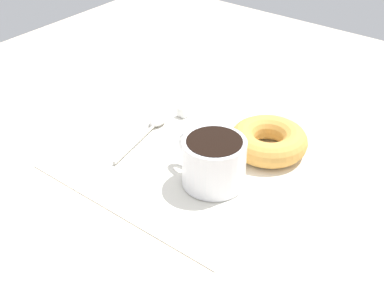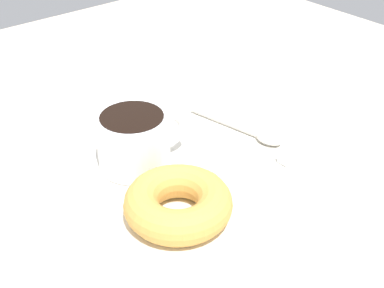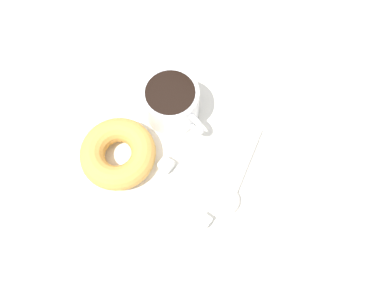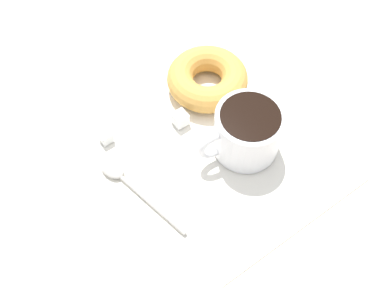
% 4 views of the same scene
% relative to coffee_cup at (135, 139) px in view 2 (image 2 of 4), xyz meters
% --- Properties ---
extents(ground_plane, '(1.20, 1.20, 0.02)m').
position_rel_coffee_cup_xyz_m(ground_plane, '(-0.06, 0.05, -0.05)').
color(ground_plane, beige).
extents(napkin, '(0.34, 0.34, 0.00)m').
position_rel_coffee_cup_xyz_m(napkin, '(-0.06, 0.03, -0.04)').
color(napkin, white).
rests_on(napkin, ground_plane).
extents(coffee_cup, '(0.12, 0.09, 0.07)m').
position_rel_coffee_cup_xyz_m(coffee_cup, '(0.00, 0.00, 0.00)').
color(coffee_cup, white).
rests_on(coffee_cup, napkin).
extents(donut, '(0.12, 0.12, 0.04)m').
position_rel_coffee_cup_xyz_m(donut, '(0.02, 0.11, -0.02)').
color(donut, gold).
rests_on(donut, napkin).
extents(spoon, '(0.04, 0.15, 0.01)m').
position_rel_coffee_cup_xyz_m(spoon, '(-0.16, 0.05, -0.03)').
color(spoon, '#B7B2A8').
rests_on(spoon, napkin).
extents(sugar_cube, '(0.02, 0.02, 0.02)m').
position_rel_coffee_cup_xyz_m(sugar_cube, '(-0.05, 0.08, -0.03)').
color(sugar_cube, white).
rests_on(sugar_cube, napkin).
extents(sugar_cube_extra, '(0.02, 0.02, 0.02)m').
position_rel_coffee_cup_xyz_m(sugar_cube_extra, '(-0.15, 0.12, -0.03)').
color(sugar_cube_extra, white).
rests_on(sugar_cube_extra, napkin).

